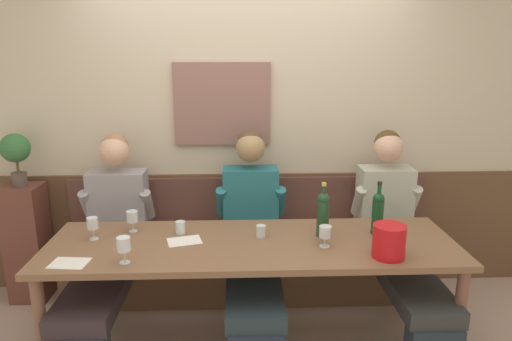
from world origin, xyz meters
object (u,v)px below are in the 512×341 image
(person_center_right_seat, at_px, (109,238))
(wine_glass_center_rear, at_px, (325,232))
(person_center_left_seat, at_px, (396,231))
(wall_bench, at_px, (249,262))
(water_tumbler_left, at_px, (180,227))
(person_right_seat, at_px, (252,234))
(wine_glass_near_bucket, at_px, (132,218))
(potted_plant, at_px, (16,152))
(ice_bucket, at_px, (389,241))
(wine_glass_mid_right, at_px, (124,245))
(dining_table, at_px, (252,253))
(wine_glass_center_front, at_px, (93,224))
(wine_bottle_amber_mid, at_px, (323,213))
(water_tumbler_right, at_px, (261,231))
(wine_bottle_clear_water, at_px, (378,212))

(person_center_right_seat, height_order, wine_glass_center_rear, person_center_right_seat)
(person_center_left_seat, relative_size, wine_glass_center_rear, 10.13)
(wall_bench, distance_m, water_tumbler_left, 0.87)
(person_right_seat, relative_size, wine_glass_near_bucket, 9.55)
(wall_bench, xyz_separation_m, person_center_left_seat, (1.05, -0.32, 0.39))
(potted_plant, bearing_deg, wine_glass_center_rear, -20.03)
(ice_bucket, distance_m, wine_glass_mid_right, 1.53)
(water_tumbler_left, bearing_deg, wine_glass_near_bucket, 171.39)
(dining_table, height_order, ice_bucket, ice_bucket)
(wine_glass_near_bucket, bearing_deg, person_center_left_seat, 4.64)
(wine_glass_center_front, bearing_deg, potted_plant, 139.15)
(person_center_right_seat, relative_size, wine_glass_mid_right, 8.58)
(wall_bench, relative_size, wine_glass_center_rear, 21.67)
(wall_bench, height_order, water_tumbler_left, wall_bench)
(dining_table, distance_m, person_center_left_seat, 1.11)
(person_center_right_seat, bearing_deg, ice_bucket, -18.20)
(wine_glass_near_bucket, xyz_separation_m, potted_plant, (-0.95, 0.50, 0.35))
(dining_table, height_order, person_right_seat, person_right_seat)
(wine_bottle_amber_mid, height_order, water_tumbler_right, wine_bottle_amber_mid)
(ice_bucket, height_order, wine_bottle_amber_mid, wine_bottle_amber_mid)
(water_tumbler_right, bearing_deg, wall_bench, 95.78)
(wall_bench, xyz_separation_m, wine_glass_near_bucket, (-0.79, -0.47, 0.57))
(person_right_seat, distance_m, ice_bucket, 1.00)
(person_center_right_seat, bearing_deg, person_right_seat, 0.25)
(wall_bench, distance_m, wine_glass_center_front, 1.31)
(water_tumbler_right, relative_size, potted_plant, 0.20)
(person_center_right_seat, xyz_separation_m, wine_glass_mid_right, (0.26, -0.61, 0.21))
(water_tumbler_left, bearing_deg, wine_glass_mid_right, -121.84)
(person_center_right_seat, xyz_separation_m, wine_bottle_clear_water, (1.83, -0.24, 0.26))
(wine_bottle_amber_mid, xyz_separation_m, wine_glass_mid_right, (-1.20, -0.34, -0.05))
(wine_glass_mid_right, distance_m, water_tumbler_left, 0.51)
(person_center_left_seat, bearing_deg, water_tumbler_right, -164.09)
(person_center_left_seat, bearing_deg, wine_glass_center_rear, -143.67)
(dining_table, relative_size, water_tumbler_left, 31.38)
(water_tumbler_left, bearing_deg, wine_glass_center_rear, -15.00)
(wine_bottle_clear_water, xyz_separation_m, water_tumbler_right, (-0.77, -0.03, -0.11))
(dining_table, xyz_separation_m, wine_bottle_clear_water, (0.83, 0.11, 0.23))
(person_center_right_seat, height_order, wine_bottle_clear_water, person_center_right_seat)
(wine_glass_center_rear, height_order, water_tumbler_right, wine_glass_center_rear)
(person_center_left_seat, xyz_separation_m, water_tumbler_right, (-0.99, -0.28, 0.13))
(person_center_left_seat, relative_size, wine_glass_near_bucket, 9.50)
(person_right_seat, bearing_deg, wine_bottle_amber_mid, -30.66)
(wine_glass_near_bucket, bearing_deg, person_center_right_seat, 147.32)
(wine_glass_center_rear, distance_m, water_tumbler_right, 0.42)
(wall_bench, xyz_separation_m, wine_glass_center_rear, (0.45, -0.76, 0.57))
(wall_bench, bearing_deg, person_center_left_seat, -16.90)
(dining_table, bearing_deg, wall_bench, 90.00)
(ice_bucket, xyz_separation_m, water_tumbler_left, (-1.26, 0.41, -0.06))
(wine_bottle_clear_water, bearing_deg, person_center_right_seat, 172.64)
(water_tumbler_right, bearing_deg, wine_bottle_amber_mid, 0.17)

